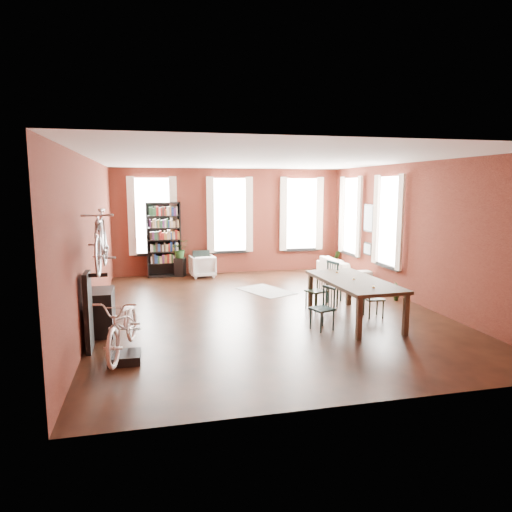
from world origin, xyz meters
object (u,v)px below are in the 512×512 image
object	(u,v)px
bicycle_floor	(122,298)
dining_chair_b	(316,291)
dining_chair_a	(322,309)
dining_chair_c	(374,298)
dining_table	(353,300)
dining_chair_d	(339,282)
bookshelf	(164,240)
white_armchair	(202,265)
bike_trainer	(125,358)
console_table	(102,312)
plant_stand	(180,267)
cream_sofa	(343,266)

from	to	relation	value
bicycle_floor	dining_chair_b	bearing A→B (deg)	39.78
dining_chair_a	bicycle_floor	distance (m)	3.65
dining_chair_c	bicycle_floor	world-z (taller)	bicycle_floor
dining_table	dining_chair_c	world-z (taller)	dining_table
dining_chair_d	bicycle_floor	size ratio (longest dim) A/B	0.57
dining_table	dining_chair_b	size ratio (longest dim) A/B	2.95
dining_chair_b	bookshelf	size ratio (longest dim) A/B	0.37
white_armchair	bike_trainer	size ratio (longest dim) A/B	1.51
console_table	plant_stand	distance (m)	5.38
cream_sofa	plant_stand	xyz separation A→B (m)	(-4.51, 1.60, -0.13)
bookshelf	plant_stand	world-z (taller)	bookshelf
dining_chair_c	cream_sofa	size ratio (longest dim) A/B	0.37
dining_chair_b	bike_trainer	size ratio (longest dim) A/B	1.74
dining_chair_b	white_armchair	xyz separation A→B (m)	(-2.01, 4.17, -0.05)
bicycle_floor	white_armchair	bearing A→B (deg)	83.61
dining_chair_a	plant_stand	distance (m)	6.22
console_table	plant_stand	size ratio (longest dim) A/B	1.43
cream_sofa	bicycle_floor	bearing A→B (deg)	131.15
cream_sofa	dining_chair_a	bearing A→B (deg)	151.71
bookshelf	plant_stand	distance (m)	0.94
dining_chair_c	white_armchair	distance (m)	5.81
white_armchair	bicycle_floor	size ratio (longest dim) A/B	0.41
white_armchair	plant_stand	distance (m)	0.69
cream_sofa	bicycle_floor	distance (m)	7.69
dining_table	bookshelf	distance (m)	6.54
bicycle_floor	bike_trainer	bearing A→B (deg)	117.60
plant_stand	bicycle_floor	world-z (taller)	bicycle_floor
bike_trainer	plant_stand	bearing A→B (deg)	79.19
console_table	plant_stand	bearing A→B (deg)	71.34
white_armchair	bike_trainer	world-z (taller)	white_armchair
dining_chair_d	bookshelf	xyz separation A→B (m)	(-3.77, 4.20, 0.60)
dining_chair_b	cream_sofa	size ratio (longest dim) A/B	0.39
dining_chair_d	white_armchair	bearing A→B (deg)	21.80
plant_stand	white_armchair	bearing A→B (deg)	-21.02
white_armchair	plant_stand	world-z (taller)	white_armchair
dining_chair_d	cream_sofa	distance (m)	2.77
bookshelf	white_armchair	xyz separation A→B (m)	(1.08, -0.35, -0.74)
bookshelf	dining_chair_a	bearing A→B (deg)	-65.55
dining_chair_c	cream_sofa	xyz separation A→B (m)	(0.93, 3.65, 0.02)
cream_sofa	console_table	bearing A→B (deg)	119.33
dining_chair_b	bicycle_floor	size ratio (longest dim) A/B	0.47
dining_table	bike_trainer	distance (m)	4.53
white_armchair	plant_stand	size ratio (longest dim) A/B	1.27
dining_chair_c	dining_table	bearing A→B (deg)	105.92
dining_chair_a	white_armchair	distance (m)	5.79
cream_sofa	console_table	xyz separation A→B (m)	(-6.23, -3.50, -0.01)
dining_chair_b	bookshelf	bearing A→B (deg)	-166.04
dining_table	bicycle_floor	world-z (taller)	bicycle_floor
dining_chair_a	dining_chair_d	distance (m)	2.02
dining_chair_c	dining_chair_d	size ratio (longest dim) A/B	0.78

